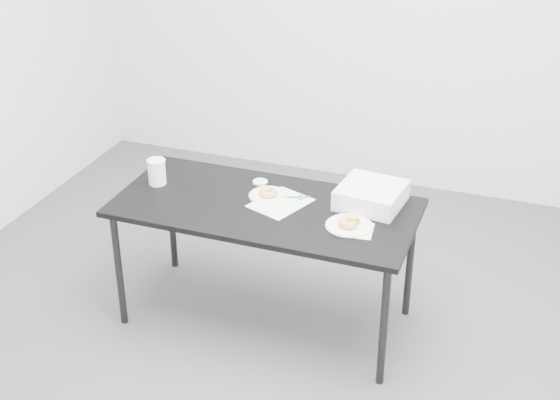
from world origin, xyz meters
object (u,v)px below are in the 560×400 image
(donut_near, at_px, (349,222))
(pen, at_px, (297,197))
(donut_far, at_px, (269,192))
(coffee_cup, at_px, (157,172))
(table, at_px, (265,214))
(bakery_box, at_px, (371,195))
(plate_near, at_px, (349,226))
(plate_far, at_px, (269,195))
(scorecard, at_px, (280,203))

(donut_near, bearing_deg, pen, 149.63)
(donut_far, height_order, coffee_cup, coffee_cup)
(table, relative_size, bakery_box, 4.96)
(plate_near, relative_size, donut_far, 2.38)
(pen, distance_m, coffee_cup, 0.76)
(donut_near, bearing_deg, plate_far, 160.41)
(plate_far, bearing_deg, donut_far, 0.00)
(table, distance_m, donut_near, 0.47)
(table, relative_size, donut_far, 15.88)
(scorecard, bearing_deg, donut_near, 4.59)
(scorecard, bearing_deg, table, -123.56)
(table, bearing_deg, donut_far, 100.68)
(scorecard, height_order, coffee_cup, coffee_cup)
(table, relative_size, donut_near, 14.20)
(plate_far, bearing_deg, donut_near, -19.59)
(coffee_cup, bearing_deg, plate_near, -5.37)
(coffee_cup, bearing_deg, scorecard, 1.13)
(donut_near, distance_m, plate_far, 0.51)
(plate_near, bearing_deg, scorecard, 163.60)
(scorecard, bearing_deg, coffee_cup, -157.88)
(donut_near, relative_size, bakery_box, 0.35)
(scorecard, xyz_separation_m, donut_far, (-0.09, 0.05, 0.02))
(scorecard, bearing_deg, donut_far, 168.31)
(donut_near, bearing_deg, table, 171.50)
(plate_far, relative_size, bakery_box, 0.67)
(pen, bearing_deg, plate_far, 167.79)
(plate_far, distance_m, bakery_box, 0.53)
(plate_near, bearing_deg, table, 171.50)
(pen, xyz_separation_m, plate_far, (-0.15, -0.03, -0.00))
(coffee_cup, bearing_deg, bakery_box, 7.99)
(table, bearing_deg, plate_near, -8.23)
(plate_far, bearing_deg, scorecard, -32.67)
(plate_near, height_order, donut_near, donut_near)
(table, distance_m, scorecard, 0.10)
(coffee_cup, distance_m, bakery_box, 1.14)
(plate_far, bearing_deg, table, -79.59)
(pen, xyz_separation_m, coffee_cup, (-0.76, -0.09, 0.06))
(table, bearing_deg, scorecard, 35.72)
(plate_near, bearing_deg, donut_far, 160.41)
(plate_near, distance_m, donut_far, 0.51)
(plate_near, xyz_separation_m, donut_near, (0.00, 0.00, 0.02))
(bakery_box, bearing_deg, coffee_cup, -165.66)
(table, xyz_separation_m, pen, (0.13, 0.13, 0.06))
(plate_near, height_order, coffee_cup, coffee_cup)
(table, relative_size, scorecard, 5.29)
(pen, distance_m, plate_far, 0.15)
(bakery_box, bearing_deg, plate_far, -163.80)
(scorecard, distance_m, donut_near, 0.41)
(pen, relative_size, coffee_cup, 0.96)
(donut_far, bearing_deg, table, -79.59)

